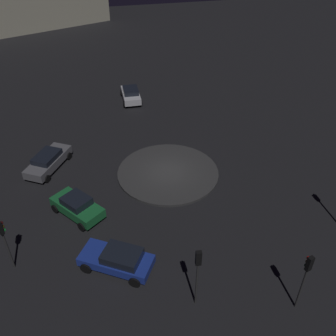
{
  "coord_description": "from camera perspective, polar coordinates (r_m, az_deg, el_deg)",
  "views": [
    {
      "loc": [
        23.48,
        -5.59,
        18.23
      ],
      "look_at": [
        0.0,
        0.0,
        0.54
      ],
      "focal_mm": 40.18,
      "sensor_mm": 36.0,
      "label": 1
    }
  ],
  "objects": [
    {
      "name": "ground_plane",
      "position": [
        30.25,
        -0.0,
        -0.82
      ],
      "size": [
        112.78,
        112.78,
        0.0
      ],
      "primitive_type": "plane",
      "color": "black"
    },
    {
      "name": "car_blue",
      "position": [
        23.03,
        -7.62,
        -13.54
      ],
      "size": [
        3.83,
        4.64,
        1.45
      ],
      "rotation": [
        0.0,
        0.0,
        4.16
      ],
      "color": "#1E38A5",
      "rests_on": "ground_plane"
    },
    {
      "name": "car_green",
      "position": [
        26.82,
        -13.62,
        -5.63
      ],
      "size": [
        4.15,
        3.75,
        1.52
      ],
      "rotation": [
        0.0,
        0.0,
        3.8
      ],
      "color": "#1E7238",
      "rests_on": "ground_plane"
    },
    {
      "name": "traffic_light_east_near",
      "position": [
        20.76,
        20.21,
        -14.65
      ],
      "size": [
        0.39,
        0.35,
        4.0
      ],
      "rotation": [
        0.0,
        0.0,
        -2.85
      ],
      "color": "#2D2D2D",
      "rests_on": "ground_plane"
    },
    {
      "name": "roundabout_island",
      "position": [
        30.19,
        -0.0,
        -0.68
      ],
      "size": [
        8.11,
        8.11,
        0.19
      ],
      "primitive_type": "cylinder",
      "color": "#383838",
      "rests_on": "ground_plane"
    },
    {
      "name": "traffic_light_east",
      "position": [
        19.69,
        4.53,
        -14.82
      ],
      "size": [
        0.37,
        0.32,
        4.15
      ],
      "rotation": [
        0.0,
        0.0,
        3.03
      ],
      "color": "#2D2D2D",
      "rests_on": "ground_plane"
    },
    {
      "name": "car_grey",
      "position": [
        31.9,
        -17.72,
        1.06
      ],
      "size": [
        4.8,
        3.84,
        1.41
      ],
      "rotation": [
        0.0,
        0.0,
        2.59
      ],
      "color": "slate",
      "rests_on": "ground_plane"
    },
    {
      "name": "traffic_light_southeast",
      "position": [
        23.37,
        -23.69,
        -9.36
      ],
      "size": [
        0.37,
        0.4,
        3.76
      ],
      "rotation": [
        0.0,
        0.0,
        2.13
      ],
      "color": "#2D2D2D",
      "rests_on": "ground_plane"
    },
    {
      "name": "car_white",
      "position": [
        41.34,
        -5.67,
        11.08
      ],
      "size": [
        3.97,
        2.06,
        1.51
      ],
      "rotation": [
        0.0,
        0.0,
        6.26
      ],
      "color": "white",
      "rests_on": "ground_plane"
    }
  ]
}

